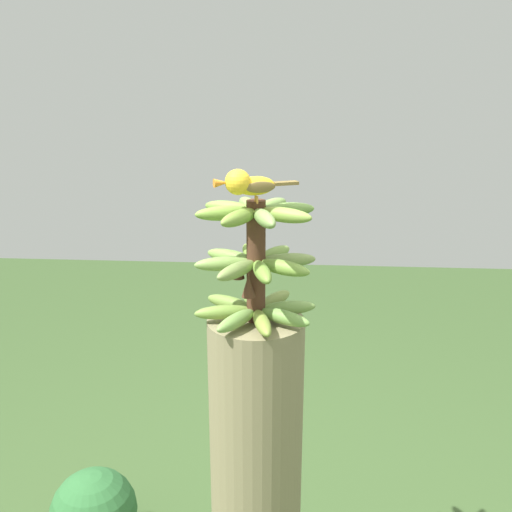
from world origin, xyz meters
TOP-DOWN VIEW (x-y plane):
  - banana_tree at (0.00, 0.00)m, footprint 0.27×0.27m
  - banana_bunch at (-0.00, -0.00)m, footprint 0.33×0.33m
  - perched_bird at (-0.02, -0.04)m, footprint 0.21×0.11m
  - tropical_shrub at (-0.62, 0.28)m, footprint 0.32×0.32m

SIDE VIEW (x-z plane):
  - tropical_shrub at x=-0.62m, z-range 0.02..0.37m
  - banana_tree at x=0.00m, z-range 0.00..1.09m
  - banana_bunch at x=0.00m, z-range 1.09..1.42m
  - perched_bird at x=-0.02m, z-range 1.43..1.51m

